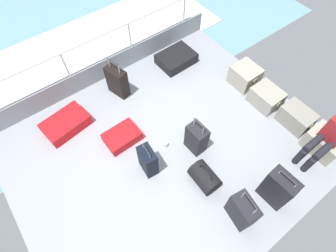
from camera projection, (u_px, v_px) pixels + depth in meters
ground_plane at (168, 149)px, 4.76m from camera, size 4.40×5.20×0.06m
gunwale_port at (104, 69)px, 5.48m from camera, size 0.06×5.20×0.45m
railing_port at (98, 47)px, 5.01m from camera, size 0.04×4.20×1.02m
sea_wake at (80, 52)px, 6.57m from camera, size 12.00×12.00×0.01m
cargo_crate_0 at (245, 76)px, 5.40m from camera, size 0.54×0.48×0.41m
cargo_crate_1 at (266, 97)px, 5.13m from camera, size 0.59×0.46×0.35m
cargo_crate_2 at (296, 117)px, 4.86m from camera, size 0.61×0.39×0.38m
cargo_crate_3 at (324, 143)px, 4.57m from camera, size 0.62×0.46×0.39m
passenger_seated at (329, 137)px, 4.19m from camera, size 0.34×0.66×1.09m
suitcase_0 at (117, 82)px, 5.17m from camera, size 0.46×0.31×0.84m
suitcase_1 at (196, 138)px, 4.51m from camera, size 0.35×0.26×0.78m
suitcase_2 at (148, 161)px, 4.29m from camera, size 0.36×0.24×0.67m
suitcase_3 at (122, 137)px, 4.74m from camera, size 0.44×0.62×0.20m
suitcase_4 at (278, 189)px, 3.97m from camera, size 0.45×0.27×0.79m
suitcase_5 at (176, 59)px, 5.80m from camera, size 0.60×0.79×0.23m
suitcase_6 at (242, 211)px, 3.87m from camera, size 0.46×0.31×0.78m
suitcase_7 at (66, 124)px, 4.89m from camera, size 0.63×0.87×0.21m
duffel_bag at (205, 177)px, 4.26m from camera, size 0.49×0.35×0.49m
paper_cup at (165, 144)px, 4.72m from camera, size 0.08×0.08×0.10m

